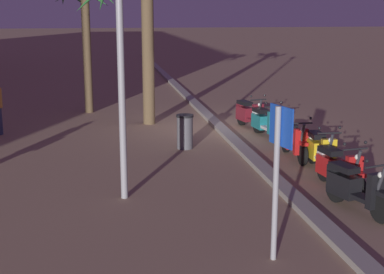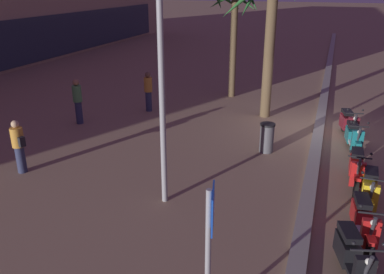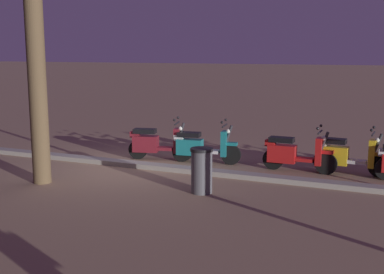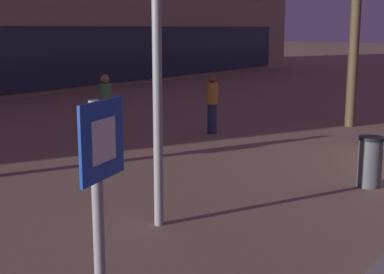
{
  "view_description": "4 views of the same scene",
  "coord_description": "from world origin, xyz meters",
  "views": [
    {
      "loc": [
        -17.52,
        3.64,
        3.78
      ],
      "look_at": [
        -6.35,
        1.77,
        1.19
      ],
      "focal_mm": 52.46,
      "sensor_mm": 36.0,
      "label": 1
    },
    {
      "loc": [
        -14.55,
        -0.34,
        5.11
      ],
      "look_at": [
        -4.97,
        3.02,
        1.16
      ],
      "focal_mm": 37.48,
      "sensor_mm": 36.0,
      "label": 2
    },
    {
      "loc": [
        -6.33,
        10.57,
        2.92
      ],
      "look_at": [
        -2.35,
        1.28,
        1.16
      ],
      "focal_mm": 46.11,
      "sensor_mm": 36.0,
      "label": 3
    },
    {
      "loc": [
        -12.67,
        -1.92,
        2.92
      ],
      "look_at": [
        -5.67,
        3.2,
        1.22
      ],
      "focal_mm": 51.98,
      "sensor_mm": 36.0,
      "label": 4
    }
  ],
  "objects": [
    {
      "name": "pedestrian_by_palm_tree",
      "position": [
        0.11,
        6.73,
        0.88
      ],
      "size": [
        0.34,
        0.34,
        1.66
      ],
      "color": "#2D3351",
      "rests_on": "ground"
    },
    {
      "name": "pedestrian_window_shopping",
      "position": [
        -2.22,
        8.56,
        0.91
      ],
      "size": [
        0.34,
        0.34,
        1.73
      ],
      "color": "#2D3351",
      "rests_on": "ground"
    },
    {
      "name": "litter_bin",
      "position": [
        -2.59,
        1.33,
        0.48
      ],
      "size": [
        0.48,
        0.48,
        0.95
      ],
      "color": "#56565B",
      "rests_on": "ground"
    },
    {
      "name": "crossing_sign",
      "position": [
        -9.8,
        1.05,
        1.5
      ],
      "size": [
        0.59,
        0.19,
        2.4
      ],
      "color": "#939399",
      "rests_on": "ground"
    }
  ]
}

